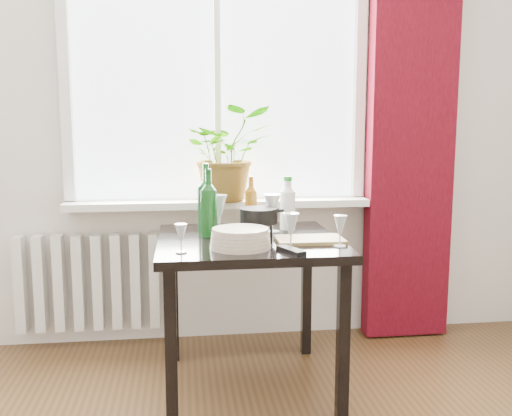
{
  "coord_description": "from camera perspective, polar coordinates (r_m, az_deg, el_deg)",
  "views": [
    {
      "loc": [
        -0.21,
        -1.08,
        1.28
      ],
      "look_at": [
        0.14,
        1.55,
        0.88
      ],
      "focal_mm": 40.0,
      "sensor_mm": 36.0,
      "label": 1
    }
  ],
  "objects": [
    {
      "name": "table",
      "position": [
        2.72,
        -0.75,
        -4.94
      ],
      "size": [
        0.85,
        0.85,
        0.74
      ],
      "color": "black",
      "rests_on": "ground"
    },
    {
      "name": "wineglass_back_left",
      "position": [
        2.86,
        -3.68,
        -0.47
      ],
      "size": [
        0.08,
        0.08,
        0.19
      ],
      "primitive_type": null,
      "rotation": [
        0.0,
        0.0,
        -0.0
      ],
      "color": "white",
      "rests_on": "table"
    },
    {
      "name": "wine_bottle_right",
      "position": [
        2.77,
        -5.02,
        0.93
      ],
      "size": [
        0.11,
        0.11,
        0.35
      ],
      "primitive_type": null,
      "rotation": [
        0.0,
        0.0,
        -0.35
      ],
      "color": "#0D451A",
      "rests_on": "table"
    },
    {
      "name": "fondue_pot",
      "position": [
        2.72,
        0.27,
        -1.46
      ],
      "size": [
        0.26,
        0.24,
        0.14
      ],
      "primitive_type": null,
      "rotation": [
        0.0,
        0.0,
        0.37
      ],
      "color": "black",
      "rests_on": "table"
    },
    {
      "name": "cleaning_bottle",
      "position": [
        2.91,
        3.18,
        0.51
      ],
      "size": [
        0.1,
        0.1,
        0.27
      ],
      "primitive_type": null,
      "rotation": [
        0.0,
        0.0,
        0.32
      ],
      "color": "silver",
      "rests_on": "table"
    },
    {
      "name": "wineglass_front_right",
      "position": [
        2.44,
        3.49,
        -2.33
      ],
      "size": [
        0.08,
        0.08,
        0.16
      ],
      "primitive_type": null,
      "rotation": [
        0.0,
        0.0,
        0.16
      ],
      "color": "silver",
      "rests_on": "table"
    },
    {
      "name": "windowsill",
      "position": [
        3.27,
        -3.73,
        0.46
      ],
      "size": [
        1.72,
        0.2,
        0.04
      ],
      "color": "white",
      "rests_on": "ground"
    },
    {
      "name": "wineglass_far_right",
      "position": [
        2.53,
        8.41,
        -2.27
      ],
      "size": [
        0.07,
        0.07,
        0.14
      ],
      "primitive_type": null,
      "rotation": [
        0.0,
        0.0,
        0.15
      ],
      "color": "silver",
      "rests_on": "table"
    },
    {
      "name": "bottle_amber",
      "position": [
        3.04,
        -0.48,
        0.79
      ],
      "size": [
        0.07,
        0.07,
        0.26
      ],
      "primitive_type": null,
      "rotation": [
        0.0,
        0.0,
        -0.12
      ],
      "color": "brown",
      "rests_on": "table"
    },
    {
      "name": "wine_bottle_left",
      "position": [
        2.73,
        -4.76,
        0.58
      ],
      "size": [
        0.09,
        0.09,
        0.33
      ],
      "primitive_type": null,
      "rotation": [
        0.0,
        0.0,
        0.16
      ],
      "color": "#0B3D10",
      "rests_on": "table"
    },
    {
      "name": "potted_plant",
      "position": [
        3.21,
        -2.89,
        5.45
      ],
      "size": [
        0.55,
        0.5,
        0.53
      ],
      "primitive_type": "imported",
      "rotation": [
        0.0,
        0.0,
        0.19
      ],
      "color": "#3C691C",
      "rests_on": "windowsill"
    },
    {
      "name": "window",
      "position": [
        3.32,
        -3.94,
        13.99
      ],
      "size": [
        1.72,
        0.08,
        1.62
      ],
      "color": "white",
      "rests_on": "ground"
    },
    {
      "name": "wineglass_back_center",
      "position": [
        2.83,
        1.62,
        -0.48
      ],
      "size": [
        0.09,
        0.09,
        0.2
      ],
      "primitive_type": null,
      "rotation": [
        0.0,
        0.0,
        -0.08
      ],
      "color": "white",
      "rests_on": "table"
    },
    {
      "name": "wineglass_front_left",
      "position": [
        2.41,
        -7.51,
        -3.01
      ],
      "size": [
        0.06,
        0.06,
        0.12
      ],
      "primitive_type": null,
      "rotation": [
        0.0,
        0.0,
        0.12
      ],
      "color": "silver",
      "rests_on": "table"
    },
    {
      "name": "tv_remote",
      "position": [
        2.41,
        3.51,
        -4.24
      ],
      "size": [
        0.11,
        0.17,
        0.02
      ],
      "primitive_type": "cube",
      "rotation": [
        0.0,
        0.0,
        0.4
      ],
      "color": "black",
      "rests_on": "table"
    },
    {
      "name": "curtain",
      "position": [
        3.46,
        15.27,
        8.45
      ],
      "size": [
        0.5,
        0.12,
        2.56
      ],
      "color": "#3C050E",
      "rests_on": "ground"
    },
    {
      "name": "radiator",
      "position": [
        3.42,
        -16.41,
        -7.12
      ],
      "size": [
        0.8,
        0.1,
        0.55
      ],
      "color": "silver",
      "rests_on": "ground"
    },
    {
      "name": "plate_stack",
      "position": [
        2.48,
        -1.57,
        -3.06
      ],
      "size": [
        0.33,
        0.33,
        0.09
      ],
      "primitive_type": "cylinder",
      "rotation": [
        0.0,
        0.0,
        -0.3
      ],
      "color": "beige",
      "rests_on": "table"
    },
    {
      "name": "cutting_board",
      "position": [
        2.64,
        5.37,
        -3.18
      ],
      "size": [
        0.31,
        0.2,
        0.02
      ],
      "primitive_type": "cube",
      "rotation": [
        0.0,
        0.0,
        -0.01
      ],
      "color": "olive",
      "rests_on": "table"
    }
  ]
}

